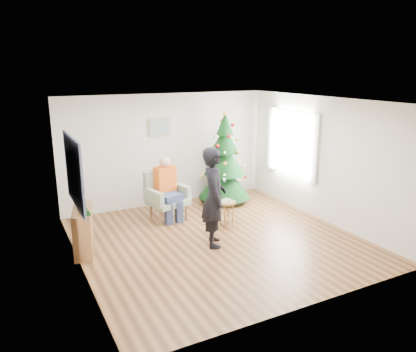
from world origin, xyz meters
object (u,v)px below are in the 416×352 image
christmas_tree (225,161)px  stool (227,214)px  armchair (166,201)px  console (83,230)px  standing_man (214,197)px

christmas_tree → stool: 1.80m
armchair → console: armchair is taller
armchair → standing_man: bearing=-94.8°
christmas_tree → armchair: christmas_tree is taller
christmas_tree → console: christmas_tree is taller
christmas_tree → console: bearing=-160.2°
armchair → christmas_tree: bearing=0.3°
armchair → standing_man: standing_man is taller
christmas_tree → standing_man: 2.53m
christmas_tree → console: size_ratio=2.23×
stool → console: console is taller
stool → christmas_tree: bearing=62.3°
stool → armchair: 1.38m
standing_man → armchair: bearing=30.7°
armchair → stool: bearing=-63.0°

